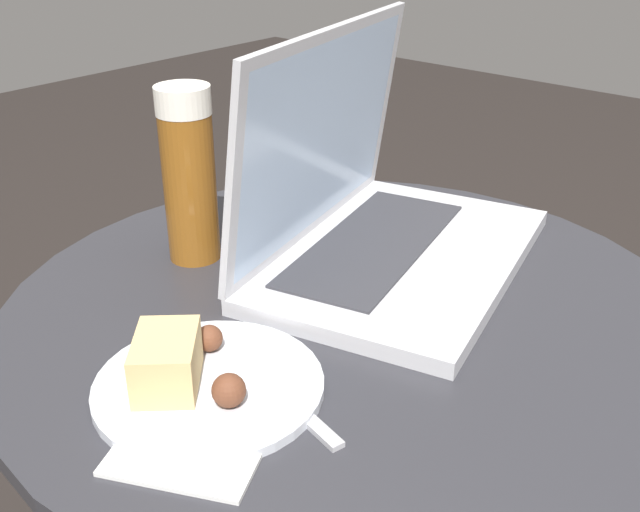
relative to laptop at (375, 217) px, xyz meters
The scene contains 6 objects.
table 0.23m from the laptop, 156.06° to the right, with size 0.71×0.71×0.51m.
napkin 0.33m from the laptop, 167.01° to the right, with size 0.19×0.17×0.00m.
laptop is the anchor object (origin of this frame).
beer_glass 0.21m from the laptop, 129.28° to the left, with size 0.06×0.06×0.20m.
snack_plate 0.30m from the laptop, behind, with size 0.20×0.20×0.05m.
fork 0.26m from the laptop, 165.10° to the right, with size 0.06×0.19×0.00m.
Camera 1 is at (-0.52, -0.41, 0.90)m, focal length 42.00 mm.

